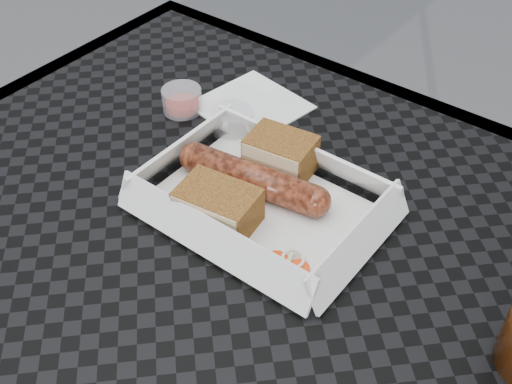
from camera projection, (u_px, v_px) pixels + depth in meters
patio_table at (193, 303)px, 0.68m from camera, size 0.80×0.80×0.74m
food_tray at (262, 207)px, 0.68m from camera, size 0.22×0.15×0.00m
bratwurst at (253, 179)px, 0.68m from camera, size 0.18×0.06×0.03m
bread_near at (281, 155)px, 0.70m from camera, size 0.08×0.06×0.04m
bread_far at (218, 206)px, 0.65m from camera, size 0.09×0.06×0.04m
veg_garnish at (288, 261)px, 0.62m from camera, size 0.03×0.03×0.00m
napkin at (251, 106)px, 0.82m from camera, size 0.14×0.14×0.00m
condiment_cup_sauce at (182, 100)px, 0.80m from camera, size 0.05×0.05×0.03m
condiment_cup_empty at (233, 121)px, 0.77m from camera, size 0.05×0.05×0.03m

